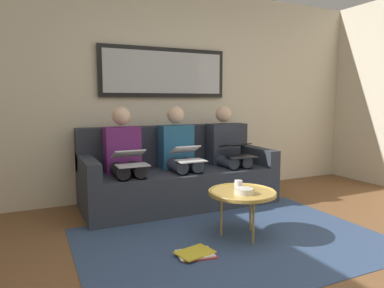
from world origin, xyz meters
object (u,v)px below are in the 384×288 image
(coffee_table, at_px, (242,193))
(laptop_white, at_px, (188,154))
(couch, at_px, (177,177))
(person_right, at_px, (124,156))
(cup, at_px, (238,185))
(framed_mirror, at_px, (165,73))
(person_left, at_px, (227,150))
(laptop_silver, at_px, (130,159))
(bowl, at_px, (244,191))
(laptop_black, at_px, (238,150))
(magazine_stack, at_px, (196,253))
(person_middle, at_px, (179,153))

(coffee_table, distance_m, laptop_white, 0.95)
(couch, distance_m, person_right, 0.71)
(cup, distance_m, laptop_white, 0.88)
(couch, bearing_deg, framed_mirror, -90.00)
(couch, bearing_deg, person_left, 173.87)
(person_right, bearing_deg, coffee_table, 123.25)
(coffee_table, distance_m, laptop_silver, 1.20)
(cup, relative_size, person_left, 0.08)
(bowl, distance_m, laptop_black, 1.15)
(laptop_white, height_order, magazine_stack, laptop_white)
(laptop_black, height_order, laptop_white, laptop_white)
(framed_mirror, xyz_separation_m, laptop_black, (-0.64, 0.70, -0.92))
(couch, height_order, bowl, couch)
(framed_mirror, distance_m, person_middle, 1.05)
(couch, relative_size, bowl, 13.48)
(couch, xyz_separation_m, laptop_silver, (0.64, 0.31, 0.31))
(person_left, height_order, magazine_stack, person_left)
(laptop_silver, distance_m, magazine_stack, 1.26)
(person_left, xyz_separation_m, laptop_white, (0.64, 0.24, 0.01))
(framed_mirror, bearing_deg, laptop_silver, 47.42)
(person_middle, distance_m, laptop_silver, 0.68)
(laptop_silver, bearing_deg, coffee_table, 129.64)
(framed_mirror, xyz_separation_m, person_right, (0.64, 0.46, -0.94))
(framed_mirror, xyz_separation_m, coffee_table, (-0.11, 1.61, -1.15))
(couch, height_order, laptop_black, couch)
(coffee_table, distance_m, laptop_black, 1.07)
(framed_mirror, distance_m, person_left, 1.23)
(framed_mirror, height_order, magazine_stack, framed_mirror)
(cup, relative_size, magazine_stack, 0.27)
(person_left, xyz_separation_m, magazine_stack, (1.07, 1.33, -0.59))
(laptop_white, bearing_deg, person_left, -159.83)
(couch, bearing_deg, laptop_black, 154.12)
(person_right, height_order, magazine_stack, person_right)
(bowl, bearing_deg, couch, -86.43)
(couch, relative_size, cup, 24.44)
(bowl, relative_size, person_left, 0.14)
(couch, distance_m, laptop_black, 0.78)
(laptop_white, xyz_separation_m, magazine_stack, (0.43, 1.10, -0.60))
(coffee_table, height_order, person_right, person_right)
(laptop_black, xyz_separation_m, laptop_white, (0.64, -0.01, -0.01))
(laptop_silver, bearing_deg, laptop_black, 179.90)
(couch, distance_m, magazine_stack, 1.49)
(laptop_black, bearing_deg, magazine_stack, 45.61)
(person_middle, distance_m, magazine_stack, 1.52)
(laptop_white, distance_m, laptop_silver, 0.64)
(framed_mirror, distance_m, cup, 1.90)
(person_left, bearing_deg, laptop_white, 20.17)
(coffee_table, xyz_separation_m, person_left, (-0.53, -1.15, 0.21))
(person_left, relative_size, laptop_black, 3.09)
(person_middle, height_order, laptop_white, person_middle)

